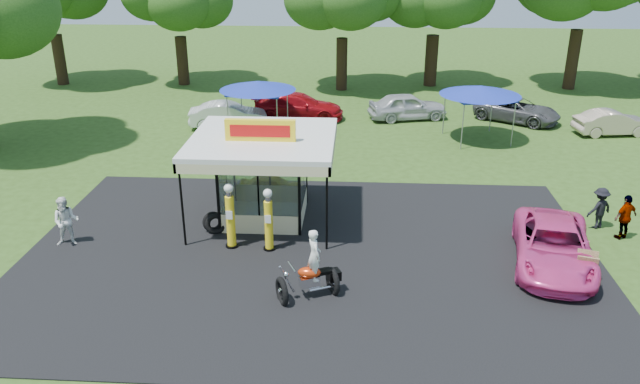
# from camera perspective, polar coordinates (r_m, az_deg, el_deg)

# --- Properties ---
(ground) EXTENTS (120.00, 120.00, 0.00)m
(ground) POSITION_cam_1_polar(r_m,az_deg,el_deg) (20.24, -1.33, -8.50)
(ground) COLOR #2D4816
(ground) RESTS_ON ground
(asphalt_apron) EXTENTS (20.00, 14.00, 0.04)m
(asphalt_apron) POSITION_cam_1_polar(r_m,az_deg,el_deg) (21.96, -0.90, -5.77)
(asphalt_apron) COLOR black
(asphalt_apron) RESTS_ON ground
(gas_station_kiosk) EXTENTS (5.40, 5.40, 4.18)m
(gas_station_kiosk) POSITION_cam_1_polar(r_m,az_deg,el_deg) (24.14, -5.12, 1.46)
(gas_station_kiosk) COLOR white
(gas_station_kiosk) RESTS_ON ground
(gas_pump_left) EXTENTS (0.46, 0.46, 2.47)m
(gas_pump_left) POSITION_cam_1_polar(r_m,az_deg,el_deg) (22.21, -8.20, -2.32)
(gas_pump_left) COLOR black
(gas_pump_left) RESTS_ON ground
(gas_pump_right) EXTENTS (0.44, 0.44, 2.35)m
(gas_pump_right) POSITION_cam_1_polar(r_m,az_deg,el_deg) (21.89, -4.72, -2.70)
(gas_pump_right) COLOR black
(gas_pump_right) RESTS_ON ground
(motorcycle) EXTENTS (2.07, 1.61, 2.36)m
(motorcycle) POSITION_cam_1_polar(r_m,az_deg,el_deg) (19.20, -0.73, -7.17)
(motorcycle) COLOR black
(motorcycle) RESTS_ON ground
(spare_tires) EXTENTS (1.01, 0.75, 0.82)m
(spare_tires) POSITION_cam_1_polar(r_m,az_deg,el_deg) (23.74, -9.63, -2.80)
(spare_tires) COLOR black
(spare_tires) RESTS_ON ground
(a_frame_sign) EXTENTS (0.69, 0.74, 1.13)m
(a_frame_sign) POSITION_cam_1_polar(r_m,az_deg,el_deg) (21.67, 23.13, -6.52)
(a_frame_sign) COLOR #593819
(a_frame_sign) RESTS_ON ground
(kiosk_car) EXTENTS (2.82, 1.13, 0.96)m
(kiosk_car) POSITION_cam_1_polar(r_m,az_deg,el_deg) (26.65, -4.35, 0.56)
(kiosk_car) COLOR yellow
(kiosk_car) RESTS_ON ground
(pink_sedan) EXTENTS (3.42, 5.69, 1.48)m
(pink_sedan) POSITION_cam_1_polar(r_m,az_deg,el_deg) (22.43, 20.58, -4.63)
(pink_sedan) COLOR #EB4093
(pink_sedan) RESTS_ON ground
(spectator_west) EXTENTS (1.04, 0.89, 1.85)m
(spectator_west) POSITION_cam_1_polar(r_m,az_deg,el_deg) (24.06, -22.20, -2.51)
(spectator_west) COLOR white
(spectator_west) RESTS_ON ground
(spectator_east_a) EXTENTS (1.21, 1.00, 1.63)m
(spectator_east_a) POSITION_cam_1_polar(r_m,az_deg,el_deg) (25.89, 24.19, -1.35)
(spectator_east_a) COLOR black
(spectator_east_a) RESTS_ON ground
(spectator_east_b) EXTENTS (1.10, 0.83, 1.73)m
(spectator_east_b) POSITION_cam_1_polar(r_m,az_deg,el_deg) (25.36, 26.14, -2.07)
(spectator_east_b) COLOR gray
(spectator_east_b) RESTS_ON ground
(bg_car_a) EXTENTS (4.62, 2.15, 1.47)m
(bg_car_a) POSITION_cam_1_polar(r_m,az_deg,el_deg) (36.64, -8.40, 6.98)
(bg_car_a) COLOR silver
(bg_car_a) RESTS_ON ground
(bg_car_b) EXTENTS (5.50, 2.43, 1.57)m
(bg_car_b) POSITION_cam_1_polar(r_m,az_deg,el_deg) (37.95, -1.99, 7.83)
(bg_car_b) COLOR #A70C14
(bg_car_b) RESTS_ON ground
(bg_car_c) EXTENTS (5.00, 2.98, 1.59)m
(bg_car_c) POSITION_cam_1_polar(r_m,az_deg,el_deg) (38.28, 8.00, 7.77)
(bg_car_c) COLOR #B7B8BD
(bg_car_c) RESTS_ON ground
(bg_car_d) EXTENTS (5.43, 4.66, 1.39)m
(bg_car_d) POSITION_cam_1_polar(r_m,az_deg,el_deg) (39.28, 17.58, 7.16)
(bg_car_d) COLOR #515153
(bg_car_d) RESTS_ON ground
(bg_car_e) EXTENTS (4.34, 2.05, 1.37)m
(bg_car_e) POSITION_cam_1_polar(r_m,az_deg,el_deg) (38.53, 25.20, 5.75)
(bg_car_e) COLOR #BDAA90
(bg_car_e) RESTS_ON ground
(tent_west) EXTENTS (4.22, 4.22, 2.95)m
(tent_west) POSITION_cam_1_polar(r_m,az_deg,el_deg) (34.95, -5.73, 9.62)
(tent_west) COLOR gray
(tent_west) RESTS_ON ground
(tent_east) EXTENTS (4.30, 4.30, 3.00)m
(tent_east) POSITION_cam_1_polar(r_m,az_deg,el_deg) (34.52, 14.45, 8.95)
(tent_east) COLOR gray
(tent_east) RESTS_ON ground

